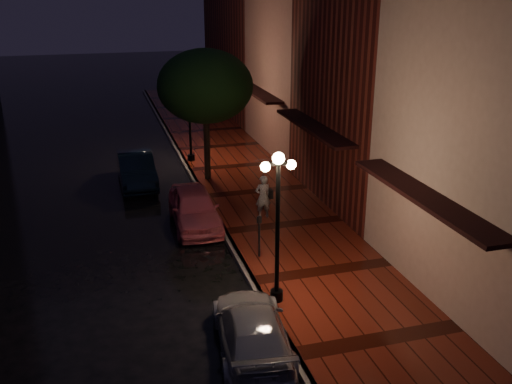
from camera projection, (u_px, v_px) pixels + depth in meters
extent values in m
plane|color=black|center=(225.00, 235.00, 20.47)|extent=(120.00, 120.00, 0.00)
cube|color=#4C170D|center=(284.00, 226.00, 21.03)|extent=(4.50, 60.00, 0.15)
cube|color=#595451|center=(225.00, 233.00, 20.45)|extent=(0.25, 60.00, 0.15)
cube|color=#511914|center=(386.00, 66.00, 22.19)|extent=(5.00, 8.00, 11.00)
cube|color=#8C5951|center=(311.00, 65.00, 29.76)|extent=(5.00, 8.00, 9.00)
cube|color=#511914|center=(258.00, 39.00, 38.62)|extent=(5.00, 12.00, 10.00)
cylinder|color=black|center=(277.00, 235.00, 15.31)|extent=(0.12, 0.12, 4.00)
cylinder|color=black|center=(277.00, 295.00, 15.95)|extent=(0.36, 0.36, 0.30)
cube|color=black|center=(278.00, 164.00, 14.62)|extent=(0.70, 0.08, 0.08)
sphere|color=#E6C78A|center=(278.00, 158.00, 14.57)|extent=(0.32, 0.32, 0.32)
sphere|color=#E6C78A|center=(265.00, 167.00, 14.55)|extent=(0.26, 0.26, 0.26)
sphere|color=#E6C78A|center=(291.00, 165.00, 14.73)|extent=(0.26, 0.26, 0.26)
cylinder|color=black|center=(190.00, 121.00, 27.95)|extent=(0.12, 0.12, 4.00)
cylinder|color=black|center=(191.00, 157.00, 28.59)|extent=(0.36, 0.36, 0.30)
cube|color=black|center=(188.00, 80.00, 27.26)|extent=(0.70, 0.08, 0.08)
sphere|color=#E6C78A|center=(188.00, 77.00, 27.21)|extent=(0.32, 0.32, 0.32)
sphere|color=#E6C78A|center=(181.00, 82.00, 27.19)|extent=(0.26, 0.26, 0.26)
sphere|color=#E6C78A|center=(195.00, 81.00, 27.37)|extent=(0.26, 0.26, 0.26)
cylinder|color=black|center=(207.00, 144.00, 25.45)|extent=(0.28, 0.28, 3.20)
ellipsoid|color=black|center=(205.00, 86.00, 24.55)|extent=(4.16, 4.16, 3.20)
sphere|color=black|center=(218.00, 97.00, 25.48)|extent=(1.80, 1.80, 1.80)
sphere|color=black|center=(195.00, 101.00, 23.94)|extent=(1.80, 1.80, 1.80)
imported|color=#C95262|center=(194.00, 208.00, 21.04)|extent=(1.78, 4.20, 1.42)
imported|color=black|center=(136.00, 169.00, 25.41)|extent=(1.57, 4.34, 1.42)
imported|color=#9B9AA1|center=(252.00, 330.00, 13.80)|extent=(2.20, 4.34, 1.21)
imported|color=white|center=(263.00, 197.00, 21.40)|extent=(0.62, 0.42, 1.66)
imported|color=silver|center=(263.00, 170.00, 21.04)|extent=(0.96, 0.98, 0.88)
cylinder|color=black|center=(263.00, 187.00, 21.26)|extent=(0.02, 0.02, 1.33)
cube|color=black|center=(270.00, 194.00, 21.38)|extent=(0.13, 0.31, 0.33)
cylinder|color=black|center=(259.00, 240.00, 18.36)|extent=(0.06, 0.06, 1.18)
cube|color=black|center=(259.00, 220.00, 18.12)|extent=(0.16, 0.14, 0.24)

